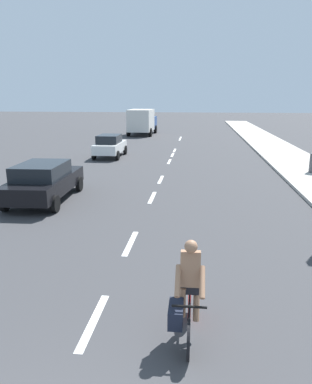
% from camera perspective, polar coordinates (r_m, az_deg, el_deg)
% --- Properties ---
extents(ground_plane, '(160.00, 160.00, 0.00)m').
position_cam_1_polar(ground_plane, '(22.33, 1.85, 4.29)').
color(ground_plane, '#38383A').
extents(sidewalk_strip, '(3.60, 80.00, 0.14)m').
position_cam_1_polar(sidewalk_strip, '(25.00, 21.14, 4.60)').
color(sidewalk_strip, '#B2ADA3').
rests_on(sidewalk_strip, ground).
extents(lane_stripe_1, '(0.16, 1.80, 0.01)m').
position_cam_1_polar(lane_stripe_1, '(7.28, -9.94, -19.60)').
color(lane_stripe_1, white).
rests_on(lane_stripe_1, ground).
extents(lane_stripe_2, '(0.16, 1.80, 0.01)m').
position_cam_1_polar(lane_stripe_2, '(10.50, -4.08, -8.11)').
color(lane_stripe_2, white).
rests_on(lane_stripe_2, ground).
extents(lane_stripe_3, '(0.16, 1.80, 0.01)m').
position_cam_1_polar(lane_stripe_3, '(15.10, -0.60, -0.87)').
color(lane_stripe_3, white).
rests_on(lane_stripe_3, ground).
extents(lane_stripe_4, '(0.16, 1.80, 0.01)m').
position_cam_1_polar(lane_stripe_4, '(18.40, 0.76, 2.01)').
color(lane_stripe_4, white).
rests_on(lane_stripe_4, ground).
extents(lane_stripe_5, '(0.16, 1.80, 0.01)m').
position_cam_1_polar(lane_stripe_5, '(23.63, 2.13, 4.88)').
color(lane_stripe_5, white).
rests_on(lane_stripe_5, ground).
extents(lane_stripe_6, '(0.16, 1.80, 0.01)m').
position_cam_1_polar(lane_stripe_6, '(26.42, 2.64, 5.94)').
color(lane_stripe_6, white).
rests_on(lane_stripe_6, ground).
extents(lane_stripe_7, '(0.16, 1.80, 0.01)m').
position_cam_1_polar(lane_stripe_7, '(28.68, 2.98, 6.64)').
color(lane_stripe_7, white).
rests_on(lane_stripe_7, ground).
extents(lane_stripe_8, '(0.16, 1.80, 0.01)m').
position_cam_1_polar(lane_stripe_8, '(37.91, 3.95, 8.63)').
color(lane_stripe_8, white).
rests_on(lane_stripe_8, ground).
extents(lane_stripe_9, '(0.16, 1.80, 0.01)m').
position_cam_1_polar(lane_stripe_9, '(36.25, 3.81, 8.35)').
color(lane_stripe_9, white).
rests_on(lane_stripe_9, ground).
extents(cyclist, '(0.62, 1.71, 1.82)m').
position_cam_1_polar(cyclist, '(6.36, 4.93, -16.09)').
color(cyclist, black).
rests_on(cyclist, ground).
extents(parked_car_black, '(2.26, 4.65, 1.57)m').
position_cam_1_polar(parked_car_black, '(15.15, -17.41, 1.77)').
color(parked_car_black, black).
rests_on(parked_car_black, ground).
extents(parked_car_white, '(1.82, 3.86, 1.57)m').
position_cam_1_polar(parked_car_white, '(25.51, -7.35, 7.40)').
color(parked_car_white, white).
rests_on(parked_car_white, ground).
extents(delivery_truck, '(2.77, 6.29, 2.80)m').
position_cam_1_polar(delivery_truck, '(40.75, -2.21, 11.21)').
color(delivery_truck, '#23478C').
rests_on(delivery_truck, ground).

